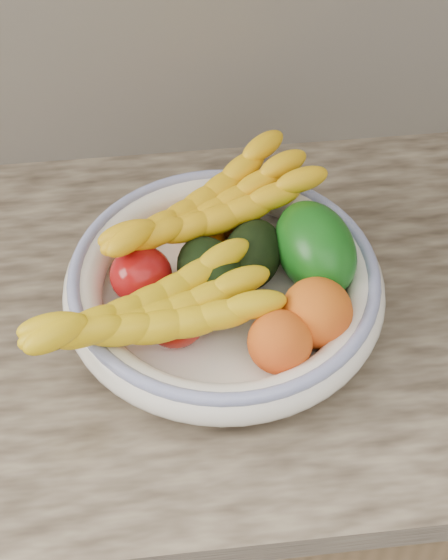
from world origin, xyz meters
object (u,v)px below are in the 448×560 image
fruit_bowl (224,286)px  banana_bunch_back (209,214)px  banana_bunch_front (151,318)px  green_mango (315,248)px

fruit_bowl → banana_bunch_back: 0.10m
banana_bunch_front → green_mango: bearing=5.7°
banana_bunch_back → banana_bunch_front: 0.17m
fruit_bowl → banana_bunch_front: size_ratio=1.25×
fruit_bowl → green_mango: size_ratio=2.81×
green_mango → banana_bunch_back: size_ratio=0.44×
banana_bunch_back → fruit_bowl: bearing=-113.0°
banana_bunch_front → fruit_bowl: bearing=18.2°
green_mango → banana_bunch_back: green_mango is taller
fruit_bowl → banana_bunch_front: 0.12m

